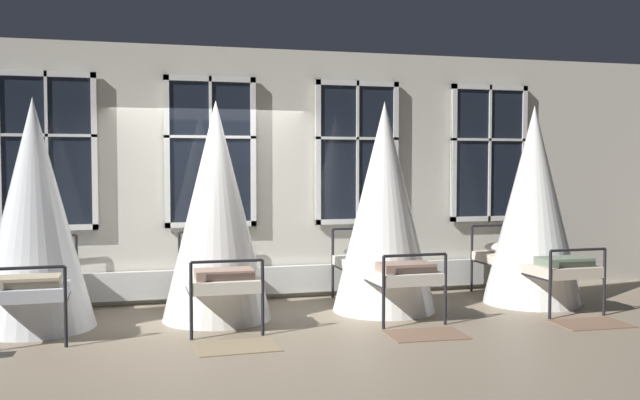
{
  "coord_description": "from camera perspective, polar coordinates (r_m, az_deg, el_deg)",
  "views": [
    {
      "loc": [
        -0.93,
        -8.08,
        1.78
      ],
      "look_at": [
        1.18,
        0.02,
        1.36
      ],
      "focal_mm": 39.56,
      "sensor_mm": 36.0,
      "label": 1
    }
  ],
  "objects": [
    {
      "name": "rug_third",
      "position": [
        7.06,
        -6.72,
        -11.71
      ],
      "size": [
        0.82,
        0.59,
        0.01
      ],
      "primitive_type": "cube",
      "rotation": [
        0.0,
        0.0,
        0.04
      ],
      "color": "#8E7A5B",
      "rests_on": "ground"
    },
    {
      "name": "rug_fifth",
      "position": [
        8.55,
        21.05,
        -9.32
      ],
      "size": [
        0.82,
        0.59,
        0.01
      ],
      "primitive_type": "cube",
      "rotation": [
        0.0,
        0.0,
        -0.04
      ],
      "color": "brown",
      "rests_on": "ground"
    },
    {
      "name": "window_bank",
      "position": [
        9.22,
        -8.8,
        -1.06
      ],
      "size": [
        9.11,
        0.1,
        2.85
      ],
      "color": "black",
      "rests_on": "ground"
    },
    {
      "name": "cot_third",
      "position": [
        8.19,
        -8.38,
        -1.11
      ],
      "size": [
        1.25,
        1.91,
        2.52
      ],
      "rotation": [
        0.0,
        0.0,
        1.57
      ],
      "color": "black",
      "rests_on": "ground"
    },
    {
      "name": "rug_fourth",
      "position": [
        7.59,
        8.56,
        -10.7
      ],
      "size": [
        0.82,
        0.6,
        0.01
      ],
      "primitive_type": "cube",
      "rotation": [
        0.0,
        0.0,
        -0.05
      ],
      "color": "brown",
      "rests_on": "ground"
    },
    {
      "name": "cot_fifth",
      "position": [
        9.47,
        16.86,
        -0.6
      ],
      "size": [
        1.25,
        1.92,
        2.54
      ],
      "rotation": [
        0.0,
        0.0,
        1.6
      ],
      "color": "black",
      "rests_on": "ground"
    },
    {
      "name": "back_wall_with_windows",
      "position": [
        9.32,
        -8.9,
        2.06
      ],
      "size": [
        13.29,
        0.1,
        3.31
      ],
      "primitive_type": "cube",
      "color": "beige",
      "rests_on": "ground"
    },
    {
      "name": "ground",
      "position": [
        8.32,
        -7.97,
        -9.51
      ],
      "size": [
        24.57,
        24.57,
        0.0
      ],
      "primitive_type": "plane",
      "color": "gray"
    },
    {
      "name": "cot_second",
      "position": [
        8.22,
        -22.08,
        -1.3
      ],
      "size": [
        1.25,
        1.92,
        2.51
      ],
      "rotation": [
        0.0,
        0.0,
        1.59
      ],
      "color": "black",
      "rests_on": "ground"
    },
    {
      "name": "cot_fourth",
      "position": [
        8.62,
        5.21,
        -0.79
      ],
      "size": [
        1.25,
        1.92,
        2.55
      ],
      "rotation": [
        0.0,
        0.0,
        1.6
      ],
      "color": "black",
      "rests_on": "ground"
    }
  ]
}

